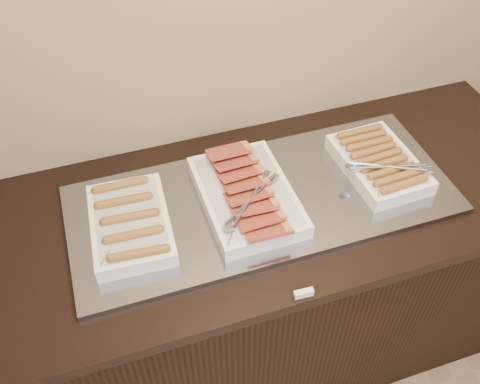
# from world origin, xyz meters

# --- Properties ---
(counter) EXTENTS (2.06, 0.76, 0.90)m
(counter) POSITION_xyz_m (0.00, 2.13, 0.45)
(counter) COLOR black
(counter) RESTS_ON ground
(warming_tray) EXTENTS (1.20, 0.50, 0.02)m
(warming_tray) POSITION_xyz_m (0.02, 2.13, 0.91)
(warming_tray) COLOR gray
(warming_tray) RESTS_ON counter
(dish_left) EXTENTS (0.24, 0.35, 0.07)m
(dish_left) POSITION_xyz_m (-0.39, 2.13, 0.95)
(dish_left) COLOR white
(dish_left) RESTS_ON warming_tray
(dish_center) EXTENTS (0.27, 0.42, 0.09)m
(dish_center) POSITION_xyz_m (-0.03, 2.13, 0.95)
(dish_center) COLOR white
(dish_center) RESTS_ON warming_tray
(dish_right) EXTENTS (0.27, 0.34, 0.08)m
(dish_right) POSITION_xyz_m (0.42, 2.13, 0.95)
(dish_right) COLOR white
(dish_right) RESTS_ON warming_tray
(label_holder) EXTENTS (0.05, 0.02, 0.02)m
(label_holder) POSITION_xyz_m (0.01, 1.77, 0.91)
(label_holder) COLOR white
(label_holder) RESTS_ON counter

